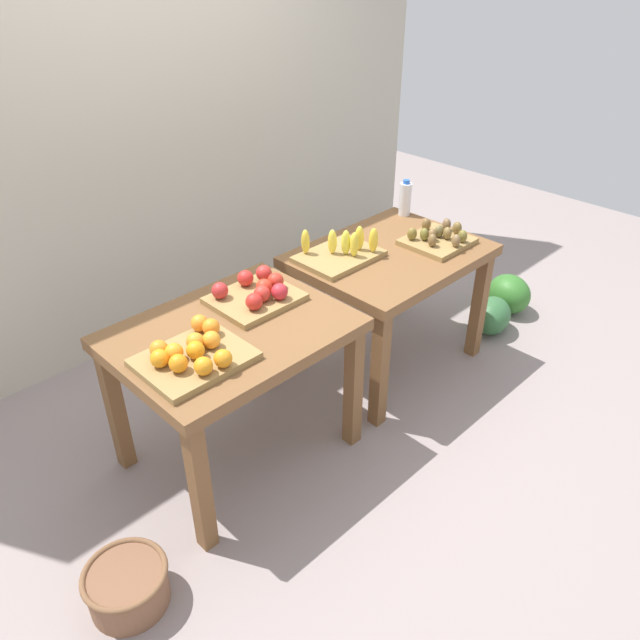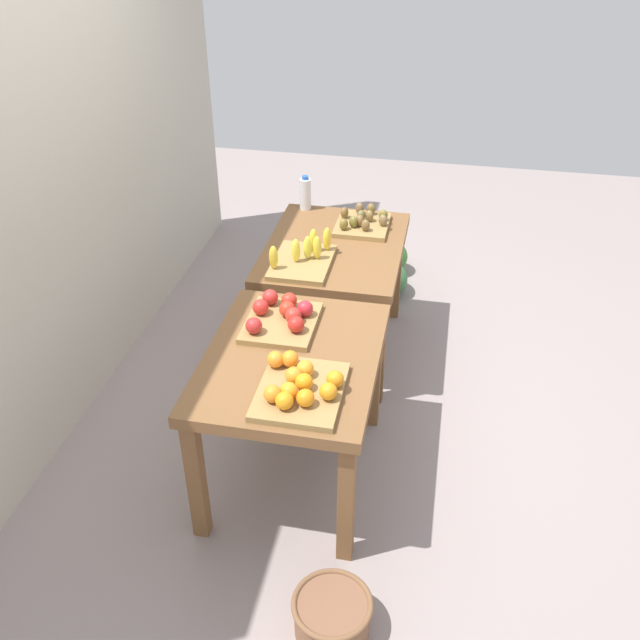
{
  "view_description": "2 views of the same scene",
  "coord_description": "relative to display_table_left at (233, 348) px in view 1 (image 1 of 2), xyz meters",
  "views": [
    {
      "loc": [
        -1.9,
        -1.92,
        2.25
      ],
      "look_at": [
        -0.02,
        -0.03,
        0.57
      ],
      "focal_mm": 34.51,
      "sensor_mm": 36.0,
      "label": 1
    },
    {
      "loc": [
        -3.08,
        -0.63,
        2.67
      ],
      "look_at": [
        -0.04,
        -0.03,
        0.61
      ],
      "focal_mm": 39.24,
      "sensor_mm": 36.0,
      "label": 2
    }
  ],
  "objects": [
    {
      "name": "banana_crate",
      "position": [
        0.85,
        0.13,
        0.15
      ],
      "size": [
        0.44,
        0.32,
        0.17
      ],
      "color": "olive",
      "rests_on": "display_table_right"
    },
    {
      "name": "watermelon_pile",
      "position": [
        2.05,
        -0.25,
        -0.51
      ],
      "size": [
        0.67,
        0.41,
        0.27
      ],
      "color": "#34732A",
      "rests_on": "ground_plane"
    },
    {
      "name": "ground_plane",
      "position": [
        0.56,
        0.0,
        -0.64
      ],
      "size": [
        8.0,
        8.0,
        0.0
      ],
      "primitive_type": "plane",
      "color": "gray"
    },
    {
      "name": "apple_bin",
      "position": [
        0.24,
        0.11,
        0.15
      ],
      "size": [
        0.4,
        0.34,
        0.11
      ],
      "color": "olive",
      "rests_on": "display_table_left"
    },
    {
      "name": "display_table_right",
      "position": [
        1.12,
        0.0,
        0.0
      ],
      "size": [
        1.04,
        0.8,
        0.75
      ],
      "color": "brown",
      "rests_on": "ground_plane"
    },
    {
      "name": "wicker_basket",
      "position": [
        -0.84,
        -0.35,
        -0.54
      ],
      "size": [
        0.33,
        0.33,
        0.18
      ],
      "color": "brown",
      "rests_on": "ground_plane"
    },
    {
      "name": "water_bottle",
      "position": [
        1.58,
        0.28,
        0.22
      ],
      "size": [
        0.07,
        0.07,
        0.22
      ],
      "color": "silver",
      "rests_on": "display_table_right"
    },
    {
      "name": "orange_bin",
      "position": [
        -0.26,
        -0.1,
        0.15
      ],
      "size": [
        0.44,
        0.37,
        0.11
      ],
      "color": "olive",
      "rests_on": "display_table_left"
    },
    {
      "name": "back_wall",
      "position": [
        0.56,
        1.35,
        0.86
      ],
      "size": [
        4.4,
        0.12,
        3.0
      ],
      "primitive_type": "cube",
      "color": "beige",
      "rests_on": "ground_plane"
    },
    {
      "name": "kiwi_bin",
      "position": [
        1.38,
        -0.13,
        0.14
      ],
      "size": [
        0.36,
        0.32,
        0.1
      ],
      "color": "olive",
      "rests_on": "display_table_right"
    },
    {
      "name": "display_table_left",
      "position": [
        0.0,
        0.0,
        0.0
      ],
      "size": [
        1.04,
        0.8,
        0.75
      ],
      "color": "brown",
      "rests_on": "ground_plane"
    }
  ]
}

